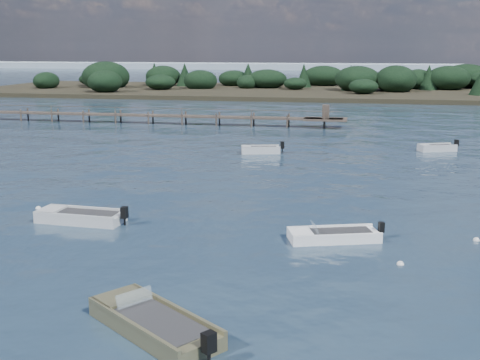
% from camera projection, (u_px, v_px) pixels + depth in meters
% --- Properties ---
extents(ground, '(400.00, 400.00, 0.00)m').
position_uv_depth(ground, '(301.00, 116.00, 82.69)').
color(ground, '#19293A').
rests_on(ground, ground).
extents(tender_far_white, '(3.90, 2.15, 1.31)m').
position_uv_depth(tender_far_white, '(261.00, 151.00, 53.71)').
color(tender_far_white, '#AEB2B5').
rests_on(tender_far_white, ground).
extents(dinghy_mid_grey, '(5.12, 2.03, 1.29)m').
position_uv_depth(dinghy_mid_grey, '(81.00, 219.00, 32.65)').
color(dinghy_mid_grey, '#AEB2B5').
rests_on(dinghy_mid_grey, ground).
extents(tender_far_grey_b, '(3.76, 2.39, 1.27)m').
position_uv_depth(tender_far_grey_b, '(437.00, 149.00, 54.80)').
color(tender_far_grey_b, '#AEB2B5').
rests_on(tender_far_grey_b, ground).
extents(dinghy_near_olive, '(5.38, 4.69, 1.38)m').
position_uv_depth(dinghy_near_olive, '(154.00, 326.00, 20.09)').
color(dinghy_near_olive, brown).
rests_on(dinghy_near_olive, ground).
extents(dinghy_mid_white_a, '(4.81, 2.90, 1.11)m').
position_uv_depth(dinghy_mid_white_a, '(333.00, 237.00, 29.59)').
color(dinghy_mid_white_a, white).
rests_on(dinghy_mid_white_a, ground).
extents(buoy_a, '(0.32, 0.32, 0.32)m').
position_uv_depth(buoy_a, '(111.00, 301.00, 22.50)').
color(buoy_a, white).
rests_on(buoy_a, ground).
extents(buoy_b, '(0.32, 0.32, 0.32)m').
position_uv_depth(buoy_b, '(400.00, 264.00, 26.29)').
color(buoy_b, white).
rests_on(buoy_b, ground).
extents(buoy_c, '(0.32, 0.32, 0.32)m').
position_uv_depth(buoy_c, '(38.00, 209.00, 35.33)').
color(buoy_c, white).
rests_on(buoy_c, ground).
extents(buoy_d, '(0.32, 0.32, 0.32)m').
position_uv_depth(buoy_d, '(476.00, 241.00, 29.53)').
color(buoy_d, white).
rests_on(buoy_d, ground).
extents(jetty, '(64.50, 3.20, 3.40)m').
position_uv_depth(jetty, '(118.00, 115.00, 74.99)').
color(jetty, '#453A32').
rests_on(jetty, ground).
extents(far_headland, '(190.00, 40.00, 5.80)m').
position_uv_depth(far_headland, '(449.00, 85.00, 115.97)').
color(far_headland, black).
rests_on(far_headland, ground).
extents(distant_haze, '(280.00, 20.00, 2.40)m').
position_uv_depth(distant_haze, '(131.00, 68.00, 262.26)').
color(distant_haze, '#8FA2B1').
rests_on(distant_haze, ground).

